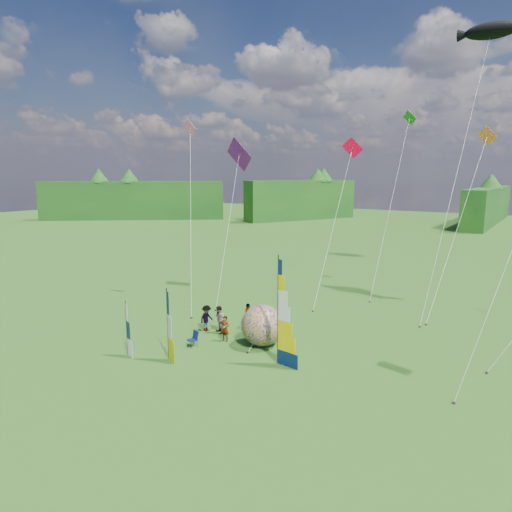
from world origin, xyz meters
The scene contains 17 objects.
ground centered at (0.00, 0.00, 0.00)m, with size 220.00×220.00×0.00m, color #3A772A.
treeline_ring centered at (0.00, 0.00, 4.00)m, with size 210.00×210.00×8.00m, color #265914, non-canonical shape.
feather_banner_main centered at (0.75, 3.42, 2.80)m, with size 1.50×0.10×5.60m, color #091B40, non-canonical shape.
side_banner_left centered at (-4.44, 0.67, 1.89)m, with size 1.05×0.10×3.79m, color #E9CA00, non-canonical shape.
side_banner_far centered at (-6.72, -0.19, 1.48)m, with size 0.89×0.10×2.96m, color white, non-canonical shape.
bol_inflatable centered at (-1.33, 5.14, 1.22)m, with size 2.44×2.44×2.44m, color #001181.
spectator_a centered at (-3.54, 4.48, 0.77)m, with size 0.57×0.37×1.55m, color #66594C.
spectator_b centered at (-4.68, 5.35, 0.88)m, with size 0.85×0.42×1.75m, color #66594C.
spectator_c centered at (-5.63, 5.27, 0.84)m, with size 1.08×0.40×1.67m, color #66594C.
spectator_d centered at (-3.76, 7.19, 0.82)m, with size 0.96×0.39×1.64m, color #66594C.
camp_chair centered at (-4.58, 2.73, 0.46)m, with size 0.53×0.53×0.92m, color #0A143E, non-canonical shape.
kite_whale centered at (6.02, 19.66, 11.38)m, with size 4.82×16.09×22.76m, color black, non-canonical shape.
kite_rainbow_delta centered at (-9.58, 12.87, 7.01)m, with size 8.38×12.73×14.02m, color red, non-canonical shape.
small_kite_red centered at (-2.16, 16.65, 6.72)m, with size 3.52×10.78×13.44m, color red, non-canonical shape.
small_kite_orange centered at (6.49, 18.62, 6.94)m, with size 3.91×11.23×13.87m, color orange, non-canonical shape.
small_kite_pink centered at (-10.56, 9.52, 7.33)m, with size 7.18×8.13×14.66m, color #DC5C8C, non-canonical shape.
small_kite_green centered at (0.36, 22.64, 8.08)m, with size 3.05×12.79×16.15m, color #26951D, non-canonical shape.
Camera 1 is at (12.41, -16.06, 9.83)m, focal length 32.00 mm.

